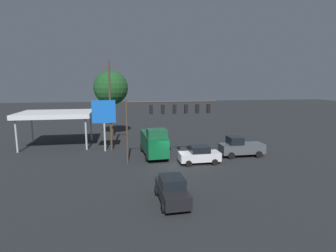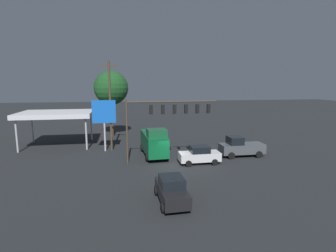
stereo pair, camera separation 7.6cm
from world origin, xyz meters
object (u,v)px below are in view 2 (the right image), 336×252
at_px(traffic_signal_assembly, 168,113).
at_px(pickup_parked, 240,147).
at_px(sedan_waiting, 199,155).
at_px(street_tree, 111,88).
at_px(delivery_truck, 154,142).
at_px(sedan_far, 172,190).
at_px(price_sign, 104,114).
at_px(utility_pole, 110,104).

bearing_deg(traffic_signal_assembly, pickup_parked, -176.46).
relative_size(traffic_signal_assembly, pickup_parked, 1.90).
xyz_separation_m(sedan_waiting, street_tree, (9.71, -16.45, 6.88)).
bearing_deg(delivery_truck, sedan_waiting, 46.98).
bearing_deg(sedan_far, pickup_parked, 134.32).
bearing_deg(street_tree, pickup_parked, 136.46).
height_order(traffic_signal_assembly, delivery_truck, traffic_signal_assembly).
bearing_deg(pickup_parked, street_tree, -43.02).
relative_size(delivery_truck, street_tree, 0.65).
distance_m(sedan_far, street_tree, 26.53).
distance_m(price_sign, sedan_far, 17.23).
bearing_deg(utility_pole, street_tree, -88.89).
relative_size(traffic_signal_assembly, delivery_truck, 1.44).
distance_m(price_sign, delivery_truck, 7.44).
distance_m(price_sign, sedan_waiting, 13.13).
bearing_deg(street_tree, sedan_waiting, 120.54).
relative_size(utility_pole, delivery_truck, 1.64).
bearing_deg(utility_pole, delivery_truck, 145.18).
relative_size(delivery_truck, pickup_parked, 1.32).
relative_size(utility_pole, sedan_far, 2.54).
relative_size(sedan_waiting, sedan_far, 0.99).
distance_m(delivery_truck, pickup_parked, 10.27).
bearing_deg(price_sign, sedan_waiting, 145.30).
distance_m(sedan_waiting, street_tree, 20.30).
xyz_separation_m(delivery_truck, sedan_far, (0.24, 12.45, -0.74)).
bearing_deg(street_tree, sedan_far, 101.24).
xyz_separation_m(traffic_signal_assembly, sedan_waiting, (-3.25, 1.34, -4.46)).
distance_m(pickup_parked, sedan_far, 14.78).
distance_m(utility_pole, sedan_waiting, 12.99).
relative_size(utility_pole, street_tree, 1.07).
bearing_deg(sedan_far, utility_pole, -164.57).
bearing_deg(delivery_truck, pickup_parked, 76.60).
height_order(sedan_waiting, pickup_parked, pickup_parked).
bearing_deg(sedan_far, price_sign, -161.83).
relative_size(utility_pole, pickup_parked, 2.17).
relative_size(traffic_signal_assembly, price_sign, 1.53).
height_order(delivery_truck, sedan_far, delivery_truck).
relative_size(utility_pole, price_sign, 1.74).
xyz_separation_m(delivery_truck, street_tree, (5.24, -12.69, 6.13)).
bearing_deg(street_tree, traffic_signal_assembly, 113.14).
distance_m(sedan_waiting, pickup_parked, 5.93).
relative_size(utility_pole, sedan_waiting, 2.56).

